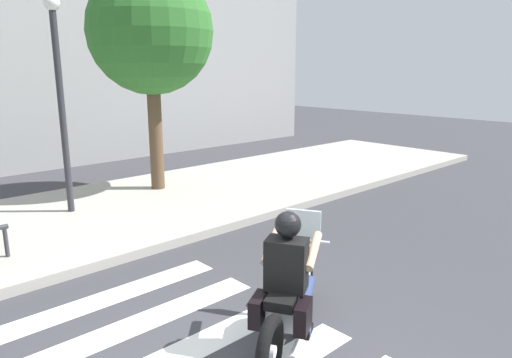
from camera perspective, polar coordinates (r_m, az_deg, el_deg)
name	(u,v)px	position (r m, az deg, el deg)	size (l,w,h in m)	color
sidewalk	(42,228)	(8.96, -24.65, -5.47)	(24.00, 4.40, 0.15)	#A8A399
crosswalk_stripe_3	(188,350)	(5.07, -8.32, -20.03)	(2.80, 0.40, 0.01)	white
crosswalk_stripe_4	(147,320)	(5.66, -13.13, -16.43)	(2.80, 0.40, 0.01)	white
crosswalk_stripe_5	(115,295)	(6.29, -16.88, -13.46)	(2.80, 0.40, 0.01)	white
motorcycle	(290,299)	(4.97, 4.16, -14.44)	(1.90, 1.15, 1.25)	black
rider	(288,269)	(4.75, 3.98, -10.91)	(0.77, 0.72, 1.45)	black
street_lamp	(60,87)	(9.14, -22.88, 10.31)	(0.28, 0.28, 4.02)	#2D2D33
tree_near_rack	(151,32)	(10.44, -12.77, 17.08)	(2.64, 2.64, 4.86)	brown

